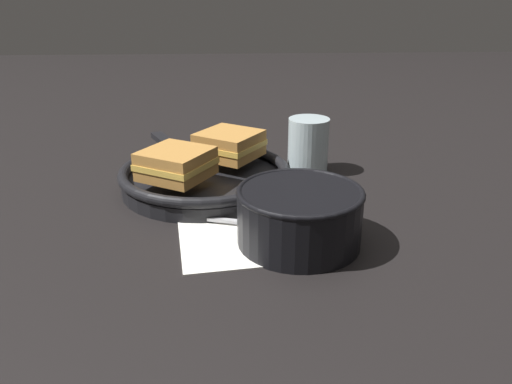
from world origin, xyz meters
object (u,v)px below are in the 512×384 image
Objects in this scene: skillet at (205,177)px; sandwich_near_left at (176,164)px; soup_bowl at (300,213)px; sandwich_near_right at (229,144)px; spoon at (272,225)px; drinking_glass at (308,146)px.

skillet is 0.08m from sandwich_near_left.
sandwich_near_left is (-0.04, -0.05, 0.04)m from skillet.
sandwich_near_left reaches higher than skillet.
sandwich_near_right is at bearing 109.90° from soup_bowl.
spoon is at bearing -74.48° from sandwich_near_right.
sandwich_near_left and sandwich_near_right have the same top height.
soup_bowl is 1.23× the size of spoon.
drinking_glass is at bearing 86.10° from spoon.
spoon is 0.35× the size of skillet.
skillet is at bearing -132.33° from sandwich_near_right.
drinking_glass is (0.09, 0.24, 0.04)m from spoon.
spoon is 1.00× the size of sandwich_near_right.
skillet is (-0.10, 0.17, 0.01)m from spoon.
spoon is at bearing 129.26° from soup_bowl.
drinking_glass reaches higher than skillet.
skillet is at bearing 51.07° from sandwich_near_left.
drinking_glass reaches higher than sandwich_near_right.
spoon is at bearing -58.36° from skillet.
skillet is 0.08m from sandwich_near_right.
sandwich_near_right is (0.09, 0.10, 0.00)m from sandwich_near_left.
soup_bowl reaches higher than spoon.
drinking_glass is (0.19, 0.07, 0.03)m from skillet.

